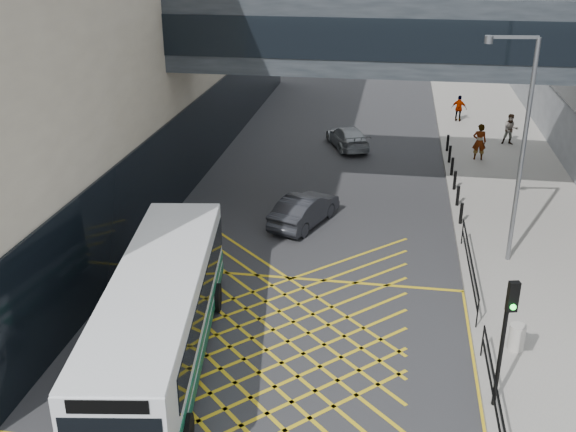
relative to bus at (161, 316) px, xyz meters
The scene contains 16 objects.
ground 3.32m from the bus, 20.68° to the left, with size 120.00×120.00×0.00m, color #333335.
skybridge 15.45m from the bus, 66.19° to the left, with size 20.00×4.10×3.00m.
pavement 19.94m from the bus, 53.77° to the left, with size 6.00×54.00×0.16m, color gray.
box_junction 3.32m from the bus, 20.68° to the left, with size 12.00×9.00×0.01m.
bus is the anchor object (origin of this frame).
car_white 2.13m from the bus, 120.49° to the right, with size 1.79×4.37×1.39m, color silver.
car_dark 10.67m from the bus, 75.88° to the left, with size 1.64×4.19×1.31m, color black.
car_silver 21.62m from the bus, 80.65° to the left, with size 1.71×4.05×1.26m, color gray.
traffic_light 9.11m from the bus, ahead, with size 0.29×0.44×3.67m.
street_lamp 13.40m from the bus, 37.62° to the left, with size 1.83×0.44×8.05m.
litter_bin 10.17m from the bus, 11.60° to the left, with size 0.46×0.46×0.80m, color #ADA89E.
kerb_railings 9.36m from the bus, 17.56° to the left, with size 0.05×12.54×1.00m.
bollards 18.42m from the bus, 60.69° to the left, with size 0.14×10.14×0.90m.
pedestrian_a 22.41m from the bus, 62.02° to the left, with size 0.76×0.54×1.91m, color gray.
pedestrian_b 26.05m from the bus, 61.30° to the left, with size 0.84×0.49×1.72m, color gray.
pedestrian_c 29.27m from the bus, 69.97° to the left, with size 0.96×0.46×1.62m, color gray.
Camera 1 is at (3.28, -16.28, 11.40)m, focal length 42.00 mm.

